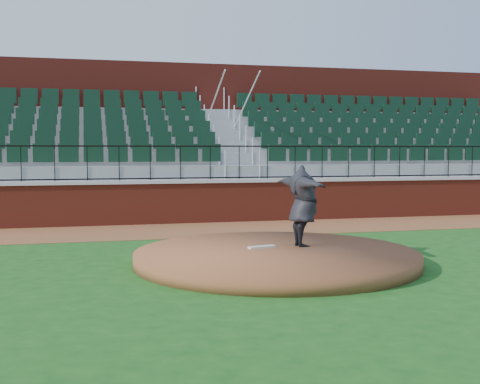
{
  "coord_description": "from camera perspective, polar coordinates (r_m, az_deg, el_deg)",
  "views": [
    {
      "loc": [
        -3.11,
        -10.99,
        2.2
      ],
      "look_at": [
        0.0,
        1.5,
        1.3
      ],
      "focal_mm": 45.62,
      "sensor_mm": 36.0,
      "label": 1
    }
  ],
  "objects": [
    {
      "name": "ground",
      "position": [
        11.63,
        1.8,
        -6.91
      ],
      "size": [
        90.0,
        90.0,
        0.0
      ],
      "primitive_type": "plane",
      "color": "#164915",
      "rests_on": "ground"
    },
    {
      "name": "warning_track",
      "position": [
        16.82,
        -3.22,
        -3.5
      ],
      "size": [
        34.0,
        3.2,
        0.01
      ],
      "primitive_type": "cube",
      "color": "brown",
      "rests_on": "ground"
    },
    {
      "name": "field_wall",
      "position": [
        18.32,
        -4.17,
        -1.02
      ],
      "size": [
        34.0,
        0.35,
        1.2
      ],
      "primitive_type": "cube",
      "color": "maroon",
      "rests_on": "ground"
    },
    {
      "name": "wall_cap",
      "position": [
        18.28,
        -4.18,
        1.01
      ],
      "size": [
        34.0,
        0.45,
        0.1
      ],
      "primitive_type": "cube",
      "color": "#B7B7B7",
      "rests_on": "field_wall"
    },
    {
      "name": "wall_railing",
      "position": [
        18.26,
        -4.18,
        2.73
      ],
      "size": [
        34.0,
        0.05,
        1.0
      ],
      "primitive_type": null,
      "color": "black",
      "rests_on": "wall_cap"
    },
    {
      "name": "seating_stands",
      "position": [
        20.94,
        -5.47,
        4.26
      ],
      "size": [
        34.0,
        5.1,
        4.6
      ],
      "primitive_type": null,
      "color": "gray",
      "rests_on": "ground"
    },
    {
      "name": "concourse_wall",
      "position": [
        23.72,
        -6.48,
        5.3
      ],
      "size": [
        34.0,
        0.5,
        5.5
      ],
      "primitive_type": "cube",
      "color": "maroon",
      "rests_on": "ground"
    },
    {
      "name": "pitchers_mound",
      "position": [
        11.85,
        3.39,
        -6.09
      ],
      "size": [
        5.47,
        5.47,
        0.25
      ],
      "primitive_type": "cylinder",
      "color": "brown",
      "rests_on": "ground"
    },
    {
      "name": "pitching_rubber",
      "position": [
        12.14,
        2.05,
        -5.15
      ],
      "size": [
        0.58,
        0.27,
        0.04
      ],
      "primitive_type": "cube",
      "rotation": [
        0.0,
        0.0,
        0.23
      ],
      "color": "silver",
      "rests_on": "pitchers_mound"
    },
    {
      "name": "pitcher",
      "position": [
        12.3,
        5.9,
        -1.3
      ],
      "size": [
        0.73,
        2.05,
        1.64
      ],
      "primitive_type": "imported",
      "rotation": [
        0.0,
        0.0,
        1.67
      ],
      "color": "black",
      "rests_on": "pitchers_mound"
    }
  ]
}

